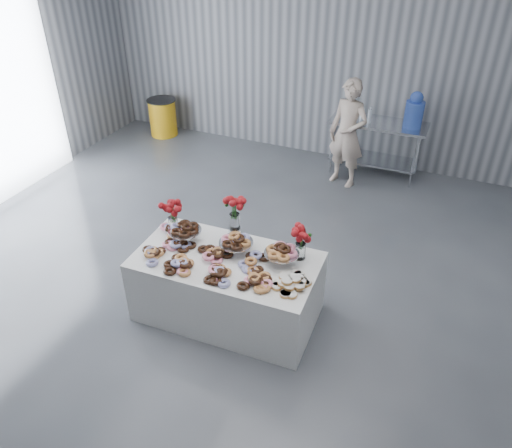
{
  "coord_description": "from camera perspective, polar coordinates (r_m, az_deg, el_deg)",
  "views": [
    {
      "loc": [
        2.16,
        -3.47,
        3.88
      ],
      "look_at": [
        0.4,
        0.61,
        0.94
      ],
      "focal_mm": 35.0,
      "sensor_mm": 36.0,
      "label": 1
    }
  ],
  "objects": [
    {
      "name": "water_jug",
      "position": [
        8.07,
        17.64,
        12.18
      ],
      "size": [
        0.28,
        0.28,
        0.55
      ],
      "color": "#446EE8",
      "rests_on": "prep_table"
    },
    {
      "name": "trash_barrel",
      "position": [
        9.84,
        -10.59,
        11.91
      ],
      "size": [
        0.54,
        0.54,
        0.7
      ],
      "rotation": [
        0.0,
        0.0,
        0.07
      ],
      "color": "gold",
      "rests_on": "ground"
    },
    {
      "name": "ground",
      "position": [
        5.63,
        -6.31,
        -10.27
      ],
      "size": [
        9.0,
        9.0,
        0.0
      ],
      "primitive_type": "plane",
      "color": "#3D4045",
      "rests_on": "ground"
    },
    {
      "name": "bouquet_right",
      "position": [
        5.0,
        5.2,
        -1.16
      ],
      "size": [
        0.26,
        0.26,
        0.42
      ],
      "color": "white",
      "rests_on": "display_table"
    },
    {
      "name": "room_walls",
      "position": [
        4.47,
        -11.22,
        16.79
      ],
      "size": [
        8.04,
        9.04,
        4.02
      ],
      "color": "gray",
      "rests_on": "ground"
    },
    {
      "name": "cake_stand_mid",
      "position": [
        5.16,
        -2.3,
        -1.97
      ],
      "size": [
        0.36,
        0.36,
        0.17
      ],
      "color": "silver",
      "rests_on": "display_table"
    },
    {
      "name": "prep_table",
      "position": [
        8.32,
        13.62,
        9.48
      ],
      "size": [
        1.5,
        0.6,
        0.9
      ],
      "color": "silver",
      "rests_on": "ground"
    },
    {
      "name": "bouquet_center",
      "position": [
        5.21,
        -2.49,
        1.6
      ],
      "size": [
        0.26,
        0.26,
        0.57
      ],
      "color": "silver",
      "rests_on": "display_table"
    },
    {
      "name": "cake_stand_left",
      "position": [
        5.39,
        -8.16,
        -0.58
      ],
      "size": [
        0.36,
        0.36,
        0.17
      ],
      "color": "silver",
      "rests_on": "display_table"
    },
    {
      "name": "donut_mounds",
      "position": [
        5.08,
        -3.71,
        -3.93
      ],
      "size": [
        1.83,
        0.86,
        0.09
      ],
      "primitive_type": null,
      "rotation": [
        0.0,
        0.0,
        0.03
      ],
      "color": "#C18646",
      "rests_on": "display_table"
    },
    {
      "name": "person",
      "position": [
        7.84,
        10.44,
        10.11
      ],
      "size": [
        0.7,
        0.56,
        1.68
      ],
      "primitive_type": "imported",
      "rotation": [
        0.0,
        0.0,
        -0.29
      ],
      "color": "#CC8C93",
      "rests_on": "ground"
    },
    {
      "name": "drink_bottles",
      "position": [
        8.13,
        11.62,
        12.34
      ],
      "size": [
        0.54,
        0.08,
        0.27
      ],
      "primitive_type": null,
      "color": "#268C33",
      "rests_on": "prep_table"
    },
    {
      "name": "bouquet_left",
      "position": [
        5.47,
        -9.63,
        1.76
      ],
      "size": [
        0.26,
        0.26,
        0.42
      ],
      "color": "white",
      "rests_on": "display_table"
    },
    {
      "name": "display_table",
      "position": [
        5.38,
        -3.31,
        -7.18
      ],
      "size": [
        1.93,
        1.06,
        0.75
      ],
      "primitive_type": "cube",
      "rotation": [
        0.0,
        0.0,
        0.03
      ],
      "color": "white",
      "rests_on": "ground"
    },
    {
      "name": "cake_stand_right",
      "position": [
        5.01,
        2.96,
        -3.19
      ],
      "size": [
        0.36,
        0.36,
        0.17
      ],
      "color": "silver",
      "rests_on": "display_table"
    },
    {
      "name": "danish_pile",
      "position": [
        4.79,
        4.02,
        -6.52
      ],
      "size": [
        0.48,
        0.48,
        0.11
      ],
      "primitive_type": null,
      "color": "silver",
      "rests_on": "display_table"
    }
  ]
}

